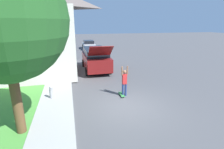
# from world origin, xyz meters

# --- Properties ---
(ground_plane) EXTENTS (120.00, 120.00, 0.00)m
(ground_plane) POSITION_xyz_m (0.00, 0.00, 0.00)
(ground_plane) COLOR #49494C
(sidewalk) EXTENTS (1.80, 80.00, 0.10)m
(sidewalk) POSITION_xyz_m (-3.60, 6.00, 0.05)
(sidewalk) COLOR #9E9E99
(sidewalk) RESTS_ON ground_plane
(house) EXTENTS (11.16, 8.96, 8.36)m
(house) POSITION_xyz_m (-7.42, 8.46, 4.43)
(house) COLOR beige
(house) RESTS_ON lawn
(lawn_tree_near) EXTENTS (4.31, 4.31, 6.42)m
(lawn_tree_near) POSITION_xyz_m (-4.76, -1.17, 4.33)
(lawn_tree_near) COLOR brown
(lawn_tree_near) RESTS_ON lawn
(suv_parked) EXTENTS (2.20, 5.81, 2.61)m
(suv_parked) POSITION_xyz_m (-0.39, 7.72, 1.08)
(suv_parked) COLOR maroon
(suv_parked) RESTS_ON ground_plane
(car_down_street) EXTENTS (1.90, 4.23, 1.40)m
(car_down_street) POSITION_xyz_m (0.56, 21.32, 0.68)
(car_down_street) COLOR #B7B7BC
(car_down_street) RESTS_ON ground_plane
(skateboarder) EXTENTS (0.41, 0.21, 1.83)m
(skateboarder) POSITION_xyz_m (0.33, 1.37, 0.94)
(skateboarder) COLOR navy
(skateboarder) RESTS_ON ground_plane
(skateboard) EXTENTS (0.23, 0.80, 0.10)m
(skateboard) POSITION_xyz_m (0.19, 1.42, 0.08)
(skateboard) COLOR #337F3D
(skateboard) RESTS_ON ground_plane
(fire_hydrant) EXTENTS (0.20, 0.20, 0.71)m
(fire_hydrant) POSITION_xyz_m (-3.86, 1.89, 0.44)
(fire_hydrant) COLOR #99999E
(fire_hydrant) RESTS_ON sidewalk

